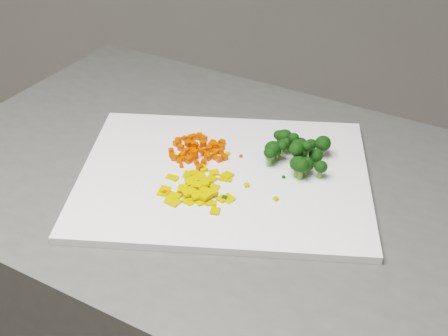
# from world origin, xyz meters

# --- Properties ---
(cutting_board) EXTENTS (0.44, 0.35, 0.01)m
(cutting_board) POSITION_xyz_m (-0.06, 0.51, 0.91)
(cutting_board) COLOR white
(cutting_board) RESTS_ON counter_block
(carrot_pile) EXTENTS (0.10, 0.10, 0.03)m
(carrot_pile) POSITION_xyz_m (-0.11, 0.57, 0.93)
(carrot_pile) COLOR #EB3302
(carrot_pile) RESTS_ON cutting_board
(pepper_pile) EXTENTS (0.11, 0.11, 0.02)m
(pepper_pile) POSITION_xyz_m (-0.10, 0.47, 0.92)
(pepper_pile) COLOR #D89F0B
(pepper_pile) RESTS_ON cutting_board
(broccoli_pile) EXTENTS (0.12, 0.12, 0.05)m
(broccoli_pile) POSITION_xyz_m (0.04, 0.55, 0.94)
(broccoli_pile) COLOR black
(broccoli_pile) RESTS_ON cutting_board
(carrot_cube_0) EXTENTS (0.01, 0.01, 0.01)m
(carrot_cube_0) POSITION_xyz_m (-0.13, 0.52, 0.91)
(carrot_cube_0) COLOR #EB3302
(carrot_cube_0) RESTS_ON carrot_pile
(carrot_cube_1) EXTENTS (0.01, 0.01, 0.01)m
(carrot_cube_1) POSITION_xyz_m (-0.10, 0.56, 0.92)
(carrot_cube_1) COLOR #EB3302
(carrot_cube_1) RESTS_ON carrot_pile
(carrot_cube_2) EXTENTS (0.01, 0.01, 0.01)m
(carrot_cube_2) POSITION_xyz_m (-0.12, 0.54, 0.92)
(carrot_cube_2) COLOR #EB3302
(carrot_cube_2) RESTS_ON carrot_pile
(carrot_cube_3) EXTENTS (0.01, 0.01, 0.01)m
(carrot_cube_3) POSITION_xyz_m (-0.09, 0.57, 0.91)
(carrot_cube_3) COLOR #EB3302
(carrot_cube_3) RESTS_ON carrot_pile
(carrot_cube_4) EXTENTS (0.01, 0.01, 0.01)m
(carrot_cube_4) POSITION_xyz_m (-0.11, 0.55, 0.92)
(carrot_cube_4) COLOR #EB3302
(carrot_cube_4) RESTS_ON carrot_pile
(carrot_cube_5) EXTENTS (0.01, 0.01, 0.01)m
(carrot_cube_5) POSITION_xyz_m (-0.09, 0.58, 0.92)
(carrot_cube_5) COLOR #EB3302
(carrot_cube_5) RESTS_ON carrot_pile
(carrot_cube_6) EXTENTS (0.01, 0.01, 0.01)m
(carrot_cube_6) POSITION_xyz_m (-0.13, 0.58, 0.92)
(carrot_cube_6) COLOR #EB3302
(carrot_cube_6) RESTS_ON carrot_pile
(carrot_cube_7) EXTENTS (0.01, 0.01, 0.01)m
(carrot_cube_7) POSITION_xyz_m (-0.12, 0.57, 0.92)
(carrot_cube_7) COLOR #EB3302
(carrot_cube_7) RESTS_ON carrot_pile
(carrot_cube_8) EXTENTS (0.01, 0.01, 0.01)m
(carrot_cube_8) POSITION_xyz_m (-0.13, 0.59, 0.91)
(carrot_cube_8) COLOR #EB3302
(carrot_cube_8) RESTS_ON carrot_pile
(carrot_cube_9) EXTENTS (0.01, 0.01, 0.01)m
(carrot_cube_9) POSITION_xyz_m (-0.12, 0.59, 0.92)
(carrot_cube_9) COLOR #EB3302
(carrot_cube_9) RESTS_ON carrot_pile
(carrot_cube_10) EXTENTS (0.01, 0.01, 0.01)m
(carrot_cube_10) POSITION_xyz_m (-0.07, 0.55, 0.92)
(carrot_cube_10) COLOR #EB3302
(carrot_cube_10) RESTS_ON carrot_pile
(carrot_cube_11) EXTENTS (0.01, 0.01, 0.01)m
(carrot_cube_11) POSITION_xyz_m (-0.09, 0.56, 0.91)
(carrot_cube_11) COLOR #EB3302
(carrot_cube_11) RESTS_ON carrot_pile
(carrot_cube_12) EXTENTS (0.01, 0.01, 0.01)m
(carrot_cube_12) POSITION_xyz_m (-0.09, 0.55, 0.92)
(carrot_cube_12) COLOR #EB3302
(carrot_cube_12) RESTS_ON carrot_pile
(carrot_cube_13) EXTENTS (0.01, 0.01, 0.01)m
(carrot_cube_13) POSITION_xyz_m (-0.11, 0.55, 0.92)
(carrot_cube_13) COLOR #EB3302
(carrot_cube_13) RESTS_ON carrot_pile
(carrot_cube_14) EXTENTS (0.01, 0.01, 0.01)m
(carrot_cube_14) POSITION_xyz_m (-0.12, 0.61, 0.92)
(carrot_cube_14) COLOR #EB3302
(carrot_cube_14) RESTS_ON carrot_pile
(carrot_cube_15) EXTENTS (0.01, 0.01, 0.01)m
(carrot_cube_15) POSITION_xyz_m (-0.11, 0.60, 0.92)
(carrot_cube_15) COLOR #EB3302
(carrot_cube_15) RESTS_ON carrot_pile
(carrot_cube_16) EXTENTS (0.01, 0.01, 0.01)m
(carrot_cube_16) POSITION_xyz_m (-0.15, 0.59, 0.92)
(carrot_cube_16) COLOR #EB3302
(carrot_cube_16) RESTS_ON carrot_pile
(carrot_cube_17) EXTENTS (0.01, 0.01, 0.01)m
(carrot_cube_17) POSITION_xyz_m (-0.10, 0.57, 0.91)
(carrot_cube_17) COLOR #EB3302
(carrot_cube_17) RESTS_ON carrot_pile
(carrot_cube_18) EXTENTS (0.01, 0.01, 0.01)m
(carrot_cube_18) POSITION_xyz_m (-0.08, 0.55, 0.92)
(carrot_cube_18) COLOR #EB3302
(carrot_cube_18) RESTS_ON carrot_pile
(carrot_cube_19) EXTENTS (0.01, 0.01, 0.01)m
(carrot_cube_19) POSITION_xyz_m (-0.13, 0.56, 0.92)
(carrot_cube_19) COLOR #EB3302
(carrot_cube_19) RESTS_ON carrot_pile
(carrot_cube_20) EXTENTS (0.01, 0.01, 0.01)m
(carrot_cube_20) POSITION_xyz_m (-0.09, 0.59, 0.92)
(carrot_cube_20) COLOR #EB3302
(carrot_cube_20) RESTS_ON carrot_pile
(carrot_cube_21) EXTENTS (0.01, 0.01, 0.01)m
(carrot_cube_21) POSITION_xyz_m (-0.12, 0.61, 0.92)
(carrot_cube_21) COLOR #EB3302
(carrot_cube_21) RESTS_ON carrot_pile
(carrot_cube_22) EXTENTS (0.01, 0.01, 0.01)m
(carrot_cube_22) POSITION_xyz_m (-0.11, 0.57, 0.92)
(carrot_cube_22) COLOR #EB3302
(carrot_cube_22) RESTS_ON carrot_pile
(carrot_cube_23) EXTENTS (0.01, 0.01, 0.01)m
(carrot_cube_23) POSITION_xyz_m (-0.10, 0.58, 0.92)
(carrot_cube_23) COLOR #EB3302
(carrot_cube_23) RESTS_ON carrot_pile
(carrot_cube_24) EXTENTS (0.01, 0.01, 0.01)m
(carrot_cube_24) POSITION_xyz_m (-0.13, 0.59, 0.91)
(carrot_cube_24) COLOR #EB3302
(carrot_cube_24) RESTS_ON carrot_pile
(carrot_cube_25) EXTENTS (0.01, 0.01, 0.01)m
(carrot_cube_25) POSITION_xyz_m (-0.13, 0.56, 0.92)
(carrot_cube_25) COLOR #EB3302
(carrot_cube_25) RESTS_ON carrot_pile
(carrot_cube_26) EXTENTS (0.01, 0.01, 0.01)m
(carrot_cube_26) POSITION_xyz_m (-0.10, 0.52, 0.92)
(carrot_cube_26) COLOR #EB3302
(carrot_cube_26) RESTS_ON carrot_pile
(carrot_cube_27) EXTENTS (0.01, 0.01, 0.01)m
(carrot_cube_27) POSITION_xyz_m (-0.14, 0.54, 0.92)
(carrot_cube_27) COLOR #EB3302
(carrot_cube_27) RESTS_ON carrot_pile
(carrot_cube_28) EXTENTS (0.01, 0.01, 0.01)m
(carrot_cube_28) POSITION_xyz_m (-0.12, 0.57, 0.92)
(carrot_cube_28) COLOR #EB3302
(carrot_cube_28) RESTS_ON carrot_pile
(carrot_cube_29) EXTENTS (0.01, 0.01, 0.01)m
(carrot_cube_29) POSITION_xyz_m (-0.12, 0.58, 0.92)
(carrot_cube_29) COLOR #EB3302
(carrot_cube_29) RESTS_ON carrot_pile
(carrot_cube_30) EXTENTS (0.01, 0.01, 0.01)m
(carrot_cube_30) POSITION_xyz_m (-0.15, 0.59, 0.92)
(carrot_cube_30) COLOR #EB3302
(carrot_cube_30) RESTS_ON carrot_pile
(carrot_cube_31) EXTENTS (0.01, 0.01, 0.01)m
(carrot_cube_31) POSITION_xyz_m (-0.13, 0.54, 0.92)
(carrot_cube_31) COLOR #EB3302
(carrot_cube_31) RESTS_ON carrot_pile
(carrot_cube_32) EXTENTS (0.01, 0.01, 0.01)m
(carrot_cube_32) POSITION_xyz_m (-0.08, 0.58, 0.92)
(carrot_cube_32) COLOR #EB3302
(carrot_cube_32) RESTS_ON carrot_pile
(carrot_cube_33) EXTENTS (0.01, 0.01, 0.01)m
(carrot_cube_33) POSITION_xyz_m (-0.15, 0.55, 0.91)
(carrot_cube_33) COLOR #EB3302
(carrot_cube_33) RESTS_ON carrot_pile
(carrot_cube_34) EXTENTS (0.01, 0.01, 0.01)m
(carrot_cube_34) POSITION_xyz_m (-0.10, 0.56, 0.92)
(carrot_cube_34) COLOR #EB3302
(carrot_cube_34) RESTS_ON carrot_pile
(carrot_cube_35) EXTENTS (0.01, 0.01, 0.01)m
(carrot_cube_35) POSITION_xyz_m (-0.10, 0.54, 0.92)
(carrot_cube_35) COLOR #EB3302
(carrot_cube_35) RESTS_ON carrot_pile
(carrot_cube_36) EXTENTS (0.01, 0.01, 0.01)m
(carrot_cube_36) POSITION_xyz_m (-0.15, 0.55, 0.92)
(carrot_cube_36) COLOR #EB3302
(carrot_cube_36) RESTS_ON carrot_pile
(carrot_cube_37) EXTENTS (0.01, 0.01, 0.01)m
(carrot_cube_37) POSITION_xyz_m (-0.08, 0.59, 0.92)
(carrot_cube_37) COLOR #EB3302
(carrot_cube_37) RESTS_ON carrot_pile
(carrot_cube_38) EXTENTS (0.01, 0.01, 0.01)m
(carrot_cube_38) POSITION_xyz_m (-0.13, 0.59, 0.91)
(carrot_cube_38) COLOR #EB3302
(carrot_cube_38) RESTS_ON carrot_pile
(carrot_cube_39) EXTENTS (0.01, 0.01, 0.01)m
(carrot_cube_39) POSITION_xyz_m (-0.08, 0.59, 0.92)
(carrot_cube_39) COLOR #EB3302
(carrot_cube_39) RESTS_ON carrot_pile
(carrot_cube_40) EXTENTS (0.01, 0.01, 0.01)m
(carrot_cube_40) POSITION_xyz_m (-0.11, 0.53, 0.91)
(carrot_cube_40) COLOR #EB3302
(carrot_cube_40) RESTS_ON carrot_pile
(carrot_cube_41) EXTENTS (0.01, 0.01, 0.01)m
(carrot_cube_41) POSITION_xyz_m (-0.13, 0.60, 0.92)
(carrot_cube_41) COLOR #EB3302
(carrot_cube_41) RESTS_ON carrot_pile
(carrot_cube_42) EXTENTS (0.01, 0.01, 0.01)m
(carrot_cube_42) POSITION_xyz_m (-0.08, 0.57, 0.92)
(carrot_cube_42) COLOR #EB3302
(carrot_cube_42) RESTS_ON carrot_pile
(carrot_cube_43) EXTENTS (0.01, 0.01, 0.01)m
(carrot_cube_43) POSITION_xyz_m (-0.12, 0.55, 0.92)
(carrot_cube_43) COLOR #EB3302
(carrot_cube_43) RESTS_ON carrot_pile
(carrot_cube_44) EXTENTS (0.01, 0.01, 0.01)m
(carrot_cube_44) POSITION_xyz_m (-0.12, 0.56, 0.92)
(carrot_cube_44) COLOR #EB3302
(carrot_cube_44) RESTS_ON carrot_pile
(carrot_cube_45) EXTENTS (0.01, 0.01, 0.01)m
(carrot_cube_45) POSITION_xyz_m (-0.09, 0.58, 0.92)
(carrot_cube_45) COLOR #EB3302
(carrot_cube_45) RESTS_ON carrot_pile
(carrot_cube_46) EXTENTS (0.01, 0.01, 0.01)m
(carrot_cube_46) POSITION_xyz_m (-0.15, 0.56, 0.92)
(carrot_cube_46) COLOR #EB3302
(carrot_cube_46) RESTS_ON carrot_pile
(carrot_cube_47) EXTENTS (0.01, 0.01, 0.01)m
(carrot_cube_47) POSITION_xyz_m (-0.11, 0.59, 0.92)
(carrot_cube_47) COLOR #EB3302
(carrot_cube_47) RESTS_ON carrot_pile
(carrot_cube_48) EXTENTS (0.01, 0.01, 0.01)m
(carrot_cube_48) POSITION_xyz_m (-0.11, 0.60, 0.92)
(carrot_cube_48) COLOR #EB3302
(carrot_cube_48) RESTS_ON carrot_pile
(carrot_cube_49) EXTENTS (0.01, 0.01, 0.01)m
(carrot_cube_49) POSITION_xyz_m (-0.12, 0.55, 0.92)
(carrot_cube_49) COLOR #EB3302
(carrot_cube_49) RESTS_ON carrot_pile
(carrot_cube_50) EXTENTS (0.01, 0.01, 0.01)m
(carrot_cube_50) POSITION_xyz_m (-0.10, 0.56, 0.92)
(carrot_cube_50) COLOR #EB3302
(carrot_cube_50) RESTS_ON carrot_pile
(carrot_cube_51) EXTENTS (0.01, 0.01, 0.01)m
(carrot_cube_51) POSITION_xyz_m (-0.11, 0.61, 0.92)
(carrot_cube_51) COLOR #EB3302
(carrot_cube_51) RESTS_ON carrot_pile
(carrot_cube_52) EXTENTS (0.01, 0.01, 0.01)m
(carrot_cube_52) POSITION_xyz_m (-0.09, 0.59, 0.92)
(carrot_cube_52) COLOR #EB3302
(carrot_cube_52) RESTS_ON carrot_pile
(carrot_cube_53) EXTENTS (0.01, 0.01, 0.01)m
(carrot_cube_53) POSITION_xyz_m (-0.09, 0.59, 0.92)
(carrot_cube_53) COLOR #EB3302
(carrot_cube_53) RESTS_ON carrot_pile
(carrot_cube_54) EXTENTS (0.01, 0.01, 0.01)m
(carrot_cube_54) POSITION_xyz_m (-0.13, 0.55, 0.92)
(carrot_cube_54) COLOR #EB3302
(carrot_cube_54) RESTS_ON carrot_pile
(carrot_cube_55) EXTENTS (0.01, 0.01, 0.01)m
(carrot_cube_55) POSITION_xyz_m (-0.14, 0.57, 0.92)
(carrot_cube_55) COLOR #EB3302
(carrot_cube_55) RESTS_ON carrot_pile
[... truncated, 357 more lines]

